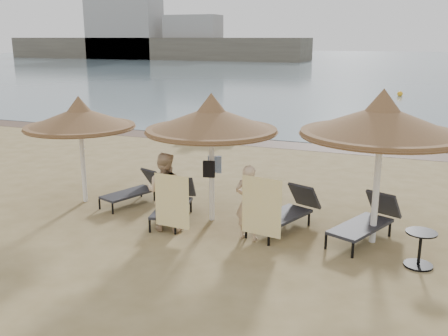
# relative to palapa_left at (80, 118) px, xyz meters

# --- Properties ---
(ground) EXTENTS (160.00, 160.00, 0.00)m
(ground) POSITION_rel_palapa_left_xyz_m (4.11, -0.73, -2.15)
(ground) COLOR #9E895A
(ground) RESTS_ON ground
(sea) EXTENTS (200.00, 140.00, 0.03)m
(sea) POSITION_rel_palapa_left_xyz_m (4.11, 79.27, -2.13)
(sea) COLOR slate
(sea) RESTS_ON ground
(wet_sand_strip) EXTENTS (200.00, 1.60, 0.01)m
(wet_sand_strip) POSITION_rel_palapa_left_xyz_m (4.11, 8.67, -2.15)
(wet_sand_strip) COLOR brown
(wet_sand_strip) RESTS_ON ground
(far_shore) EXTENTS (150.00, 54.80, 12.00)m
(far_shore) POSITION_rel_palapa_left_xyz_m (-20.99, 77.09, 0.76)
(far_shore) COLOR #645D4D
(far_shore) RESTS_ON ground
(palapa_left) EXTENTS (2.72, 2.72, 2.70)m
(palapa_left) POSITION_rel_palapa_left_xyz_m (0.00, 0.00, 0.00)
(palapa_left) COLOR white
(palapa_left) RESTS_ON ground
(palapa_center) EXTENTS (2.94, 2.94, 2.92)m
(palapa_center) POSITION_rel_palapa_left_xyz_m (3.54, -0.06, 0.17)
(palapa_center) COLOR white
(palapa_center) RESTS_ON ground
(palapa_right) EXTENTS (3.17, 3.17, 3.14)m
(palapa_right) POSITION_rel_palapa_left_xyz_m (7.11, -0.05, 0.35)
(palapa_right) COLOR white
(palapa_right) RESTS_ON ground
(lounger_far_left) EXTENTS (1.13, 1.83, 0.78)m
(lounger_far_left) POSITION_rel_palapa_left_xyz_m (1.27, 0.41, -1.80)
(lounger_far_left) COLOR black
(lounger_far_left) RESTS_ON ground
(lounger_near_left) EXTENTS (0.98, 1.97, 0.84)m
(lounger_near_left) POSITION_rel_palapa_left_xyz_m (2.67, -0.22, -1.77)
(lounger_near_left) COLOR black
(lounger_near_left) RESTS_ON ground
(lounger_near_right) EXTENTS (1.31, 2.06, 0.88)m
(lounger_near_right) POSITION_rel_palapa_left_xyz_m (5.28, 0.08, -1.75)
(lounger_near_right) COLOR black
(lounger_near_right) RESTS_ON ground
(lounger_far_right) EXTENTS (1.39, 2.09, 0.89)m
(lounger_far_right) POSITION_rel_palapa_left_xyz_m (6.98, 0.11, -1.75)
(lounger_far_right) COLOR black
(lounger_far_right) RESTS_ON ground
(side_table) EXTENTS (0.56, 0.56, 0.67)m
(side_table) POSITION_rel_palapa_left_xyz_m (8.01, -0.92, -1.83)
(side_table) COLOR black
(side_table) RESTS_ON ground
(person_left) EXTENTS (0.96, 0.66, 2.00)m
(person_left) POSITION_rel_palapa_left_xyz_m (2.82, -0.96, -1.15)
(person_left) COLOR #D7B38F
(person_left) RESTS_ON ground
(person_right) EXTENTS (0.87, 0.58, 1.85)m
(person_right) POSITION_rel_palapa_left_xyz_m (4.68, -0.83, -1.23)
(person_right) COLOR #D7B38F
(person_right) RESTS_ON ground
(towel_left) EXTENTS (0.81, 0.08, 1.14)m
(towel_left) POSITION_rel_palapa_left_xyz_m (3.17, -1.31, -1.36)
(towel_left) COLOR yellow
(towel_left) RESTS_ON ground
(towel_right) EXTENTS (0.85, 0.15, 1.20)m
(towel_right) POSITION_rel_palapa_left_xyz_m (5.03, -1.08, -1.32)
(towel_right) COLOR yellow
(towel_right) RESTS_ON ground
(bag_patterned) EXTENTS (0.32, 0.19, 0.39)m
(bag_patterned) POSITION_rel_palapa_left_xyz_m (3.54, 0.12, -0.87)
(bag_patterned) COLOR silver
(bag_patterned) RESTS_ON ground
(bag_dark) EXTENTS (0.27, 0.13, 0.37)m
(bag_dark) POSITION_rel_palapa_left_xyz_m (3.54, -0.22, -0.90)
(bag_dark) COLOR black
(bag_dark) RESTS_ON ground
(pedal_boat) EXTENTS (2.50, 1.75, 1.07)m
(pedal_boat) POSITION_rel_palapa_left_xyz_m (-0.11, 8.77, -1.75)
(pedal_boat) COLOR #263BB1
(pedal_boat) RESTS_ON ground
(buoy_mid) EXTENTS (0.39, 0.39, 0.39)m
(buoy_mid) POSITION_rel_palapa_left_xyz_m (6.51, 27.59, -1.96)
(buoy_mid) COLOR #FDAF1C
(buoy_mid) RESTS_ON ground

